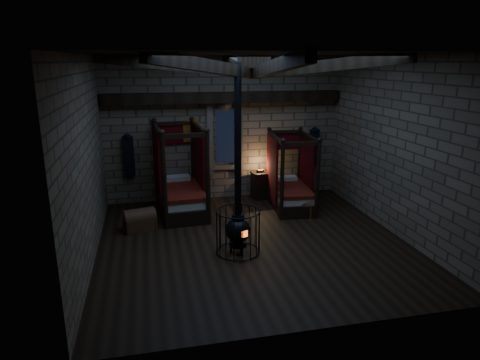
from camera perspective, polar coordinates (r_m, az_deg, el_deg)
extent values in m
cube|color=black|center=(10.08, 1.67, -8.19)|extent=(7.00, 7.00, 0.01)
cube|color=#847054|center=(12.80, -2.09, 6.77)|extent=(7.00, 0.02, 4.20)
cube|color=#847054|center=(6.22, 9.68, -3.13)|extent=(7.00, 0.02, 4.20)
cube|color=#847054|center=(9.24, -19.81, 2.36)|extent=(0.02, 7.00, 4.20)
cube|color=#847054|center=(10.82, 20.10, 4.18)|extent=(0.02, 7.00, 4.20)
cube|color=black|center=(9.22, 1.88, 16.42)|extent=(7.00, 7.00, 0.01)
cube|color=black|center=(12.51, -1.98, 10.95)|extent=(6.86, 0.35, 0.30)
cylinder|color=black|center=(9.22, 1.87, 15.48)|extent=(0.70, 0.70, 0.25)
cube|color=black|center=(12.78, -2.04, 5.85)|extent=(0.55, 0.04, 1.60)
cube|color=maroon|center=(12.62, -6.56, 6.55)|extent=(0.45, 0.03, 0.65)
cube|color=black|center=(12.57, -14.60, 3.09)|extent=(0.30, 0.10, 1.15)
cube|color=black|center=(13.54, 9.83, 4.25)|extent=(0.30, 0.10, 1.15)
cube|color=black|center=(11.98, -7.81, -3.39)|extent=(1.31, 2.32, 0.39)
cube|color=beige|center=(11.89, -7.87, -2.01)|extent=(1.17, 2.14, 0.24)
cube|color=maroon|center=(11.84, -7.89, -1.31)|extent=(1.23, 2.19, 0.11)
cube|color=beige|center=(12.60, -8.46, 0.22)|extent=(0.78, 0.43, 0.15)
cube|color=#4F060A|center=(12.61, -8.86, 6.03)|extent=(1.19, 0.13, 0.60)
cylinder|color=black|center=(10.59, -10.05, -0.38)|extent=(0.12, 0.12, 2.39)
cylinder|color=black|center=(12.69, -11.12, 2.23)|extent=(0.12, 0.12, 2.39)
cylinder|color=black|center=(10.75, -4.30, 0.06)|extent=(0.12, 0.12, 2.39)
cylinder|color=black|center=(12.82, -6.29, 2.57)|extent=(0.12, 0.12, 2.39)
cube|color=#4F060A|center=(11.94, -10.96, 1.66)|extent=(0.16, 1.63, 2.12)
cube|color=#4F060A|center=(12.08, -5.53, 2.05)|extent=(0.16, 1.63, 2.12)
cube|color=black|center=(12.37, 6.73, -2.86)|extent=(1.21, 2.06, 0.34)
cube|color=beige|center=(12.29, 6.77, -1.69)|extent=(1.08, 1.90, 0.21)
cube|color=maroon|center=(12.25, 6.79, -1.10)|extent=(1.14, 1.94, 0.09)
cube|color=beige|center=(12.89, 6.07, 0.22)|extent=(0.69, 0.39, 0.13)
cube|color=#4F060A|center=(12.89, 5.95, 5.19)|extent=(1.04, 0.15, 0.52)
cylinder|color=black|center=(11.13, 5.63, -0.25)|extent=(0.10, 0.10, 2.08)
cylinder|color=black|center=(12.92, 3.84, 2.04)|extent=(0.10, 0.10, 2.08)
cylinder|color=black|center=(11.36, 10.29, -0.09)|extent=(0.10, 0.10, 2.08)
cylinder|color=black|center=(13.13, 7.91, 2.14)|extent=(0.10, 0.10, 2.08)
cube|color=#4F060A|center=(12.27, 4.28, 1.53)|extent=(0.20, 1.42, 1.85)
cube|color=#4F060A|center=(12.50, 8.80, 1.65)|extent=(0.20, 1.42, 1.85)
cube|color=#57321B|center=(10.99, -13.19, -5.67)|extent=(0.85, 0.64, 0.32)
cylinder|color=#57321B|center=(10.93, -13.24, -4.90)|extent=(0.85, 0.64, 0.46)
cube|color=olive|center=(10.92, -14.99, -5.93)|extent=(0.16, 0.48, 0.33)
cube|color=olive|center=(11.07, -11.42, -5.41)|extent=(0.16, 0.48, 0.33)
cube|color=#57321B|center=(11.77, 7.74, -3.96)|extent=(0.85, 0.69, 0.31)
cylinder|color=#57321B|center=(11.72, 7.77, -3.26)|extent=(0.85, 0.69, 0.45)
cube|color=olive|center=(11.78, 6.08, -3.88)|extent=(0.22, 0.45, 0.32)
cube|color=olive|center=(11.77, 9.40, -4.04)|extent=(0.22, 0.45, 0.32)
cube|color=black|center=(12.71, -5.82, -1.65)|extent=(0.44, 0.42, 0.63)
cube|color=black|center=(12.61, -5.86, -0.22)|extent=(0.48, 0.47, 0.04)
cylinder|color=olive|center=(12.59, -5.87, 0.17)|extent=(0.09, 0.09, 0.14)
cube|color=black|center=(13.02, 2.72, -0.80)|extent=(0.52, 0.50, 0.78)
cube|color=black|center=(12.91, 2.74, 0.96)|extent=(0.57, 0.55, 0.04)
cube|color=#57321B|center=(12.90, 2.74, 1.24)|extent=(0.22, 0.17, 0.06)
cylinder|color=black|center=(9.44, -0.27, -8.49)|extent=(0.39, 0.39, 0.10)
sphere|color=black|center=(9.31, -0.27, -6.69)|extent=(0.55, 0.55, 0.55)
cylinder|color=black|center=(9.20, -0.27, -5.00)|extent=(0.27, 0.27, 0.14)
cube|color=#FF5914|center=(9.11, 0.65, -7.21)|extent=(0.13, 0.07, 0.14)
cylinder|color=black|center=(8.76, -0.28, 5.05)|extent=(0.15, 0.15, 3.17)
torus|color=black|center=(9.51, -0.26, -9.46)|extent=(0.97, 0.97, 0.03)
torus|color=black|center=(9.15, -0.27, -4.14)|extent=(0.97, 0.97, 0.03)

